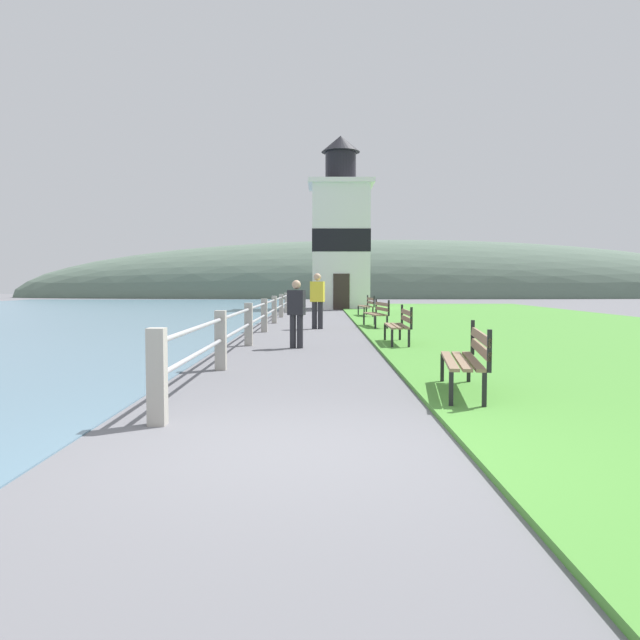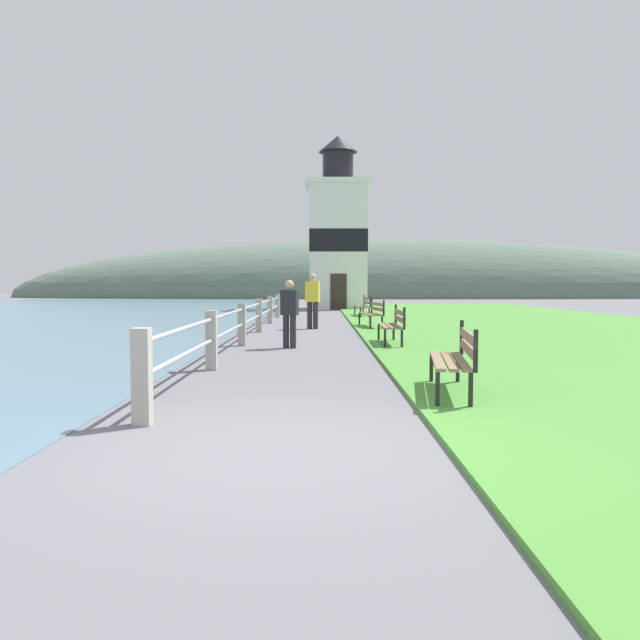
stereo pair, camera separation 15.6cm
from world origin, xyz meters
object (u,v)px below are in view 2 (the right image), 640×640
at_px(park_bench_midway, 396,323).
at_px(person_strolling, 292,311).
at_px(park_bench_near, 459,356).
at_px(person_by_railing, 315,299).
at_px(lighthouse, 340,236).
at_px(park_bench_by_lighthouse, 366,305).
at_px(park_bench_far, 375,312).

bearing_deg(park_bench_midway, person_strolling, 12.41).
xyz_separation_m(park_bench_near, person_by_railing, (-1.98, 12.05, 0.43)).
height_order(lighthouse, person_by_railing, lighthouse).
distance_m(park_bench_midway, park_bench_by_lighthouse, 12.54).
height_order(person_strolling, person_by_railing, person_by_railing).
bearing_deg(park_bench_by_lighthouse, park_bench_near, 84.58).
distance_m(park_bench_midway, person_by_railing, 5.82).
distance_m(park_bench_midway, park_bench_far, 5.68).
bearing_deg(person_by_railing, park_bench_near, -157.69).
height_order(park_bench_near, park_bench_midway, same).
xyz_separation_m(park_bench_by_lighthouse, person_by_railing, (-2.14, -7.07, 0.43)).
bearing_deg(park_bench_midway, person_by_railing, -69.52).
relative_size(park_bench_by_lighthouse, lighthouse, 0.18).
bearing_deg(park_bench_near, lighthouse, -80.63).
height_order(park_bench_midway, person_strolling, person_strolling).
relative_size(park_bench_by_lighthouse, person_by_railing, 0.99).
relative_size(park_bench_far, person_by_railing, 1.08).
distance_m(park_bench_by_lighthouse, person_strolling, 13.29).
relative_size(park_bench_midway, person_strolling, 1.18).
bearing_deg(park_bench_by_lighthouse, person_strolling, 73.82).
bearing_deg(park_bench_midway, lighthouse, -87.36).
distance_m(park_bench_near, person_strolling, 6.56).
relative_size(park_bench_far, person_strolling, 1.25).
bearing_deg(park_bench_near, person_strolling, -60.33).
bearing_deg(park_bench_by_lighthouse, lighthouse, -89.36).
relative_size(park_bench_far, park_bench_by_lighthouse, 1.08).
xyz_separation_m(person_strolling, person_by_railing, (0.45, 5.96, 0.13)).
xyz_separation_m(park_bench_far, person_by_railing, (-1.96, -0.22, 0.43)).
bearing_deg(person_by_railing, park_bench_far, -70.74).
distance_m(person_strolling, person_by_railing, 5.98).
height_order(park_bench_far, person_by_railing, person_by_railing).
bearing_deg(person_strolling, park_bench_by_lighthouse, 5.67).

